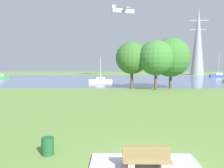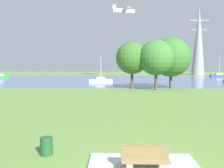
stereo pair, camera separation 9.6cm
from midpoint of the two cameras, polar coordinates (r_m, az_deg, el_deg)
name	(u,v)px [view 1 (the left image)]	position (r m, az deg, el deg)	size (l,w,h in m)	color
ground_plane	(124,95)	(31.46, 2.68, -2.60)	(160.00, 160.00, 0.00)	olive
bench_facing_water	(145,156)	(10.20, 7.43, -16.27)	(1.80, 0.48, 0.89)	tan
bench_facing_inland	(147,162)	(9.70, 7.83, -17.42)	(1.80, 0.48, 0.89)	tan
litter_bin	(48,146)	(11.83, -14.87, -13.71)	(0.56, 0.56, 0.80)	#1E512D
water_surface	(119,80)	(59.32, 1.67, 0.99)	(140.00, 40.00, 0.02)	slate
sailboat_blue	(218,75)	(77.23, 23.34, 1.85)	(4.87, 1.73, 6.46)	blue
sailboat_white	(101,80)	(51.29, -2.71, 0.84)	(4.85, 1.67, 5.26)	white
tree_east_far	(132,58)	(38.91, 4.55, 6.02)	(5.07, 5.07, 7.41)	brown
tree_west_near	(156,58)	(37.97, 10.06, 5.99)	(5.34, 5.34, 7.54)	brown
tree_mid_shore	(171,57)	(40.35, 13.38, 6.01)	(6.18, 6.18, 8.06)	brown
electricity_pylon	(198,41)	(87.84, 19.22, 9.35)	(6.40, 4.40, 22.45)	gray
light_aircraft	(123,11)	(71.80, 2.48, 16.52)	(6.41, 8.31, 2.10)	silver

